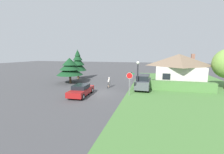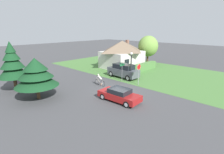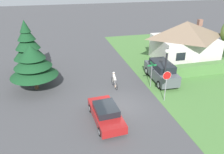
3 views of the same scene
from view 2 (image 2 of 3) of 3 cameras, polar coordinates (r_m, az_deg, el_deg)
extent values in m
plane|color=#424244|center=(20.05, 1.79, -5.31)|extent=(140.00, 140.00, 0.00)
cube|color=#477538|center=(31.28, 10.48, 2.17)|extent=(16.00, 36.00, 0.01)
cube|color=beige|center=(32.91, 3.28, 5.76)|extent=(7.11, 5.86, 3.04)
pyramid|color=#75604C|center=(32.57, 3.34, 10.06)|extent=(7.68, 6.33, 1.93)
cube|color=silver|center=(31.21, 7.17, 4.15)|extent=(0.90, 0.09, 2.00)
cube|color=black|center=(29.60, 4.88, 4.90)|extent=(1.10, 0.09, 0.90)
cube|color=brown|center=(34.45, 5.00, 11.33)|extent=(0.52, 0.52, 0.80)
cube|color=#4C7A3D|center=(29.85, 8.74, 2.85)|extent=(9.52, 0.90, 1.28)
cube|color=maroon|center=(17.82, 2.37, -6.14)|extent=(2.07, 4.52, 0.62)
cube|color=black|center=(17.60, 2.51, -4.52)|extent=(1.71, 2.14, 0.47)
cylinder|color=black|center=(18.25, -2.93, -6.41)|extent=(0.32, 0.67, 0.65)
cylinder|color=#ADADB2|center=(18.25, -2.93, -6.41)|extent=(0.32, 0.39, 0.38)
cylinder|color=black|center=(19.36, 0.25, -5.06)|extent=(0.32, 0.67, 0.65)
cylinder|color=#ADADB2|center=(19.36, 0.25, -5.06)|extent=(0.32, 0.39, 0.38)
cylinder|color=black|center=(16.52, 4.86, -8.91)|extent=(0.32, 0.67, 0.65)
cylinder|color=#ADADB2|center=(16.52, 4.86, -8.91)|extent=(0.32, 0.39, 0.38)
cylinder|color=black|center=(17.73, 7.82, -7.22)|extent=(0.32, 0.67, 0.65)
cylinder|color=#ADADB2|center=(17.73, 7.82, -7.22)|extent=(0.32, 0.39, 0.38)
torus|color=black|center=(22.25, -3.07, -2.20)|extent=(0.09, 0.75, 0.75)
torus|color=black|center=(22.92, -4.93, -1.70)|extent=(0.09, 0.75, 0.75)
cylinder|color=beige|center=(22.36, -3.55, -1.65)|extent=(0.05, 0.18, 0.60)
cylinder|color=beige|center=(22.60, -4.25, -1.39)|extent=(0.08, 0.63, 0.68)
cylinder|color=beige|center=(22.47, -4.13, -0.70)|extent=(0.08, 0.75, 0.10)
cylinder|color=beige|center=(22.38, -3.38, -2.27)|extent=(0.06, 0.34, 0.16)
cylinder|color=beige|center=(22.24, -3.25, -1.58)|extent=(0.04, 0.21, 0.48)
cylinder|color=beige|center=(22.81, -4.87, -1.08)|extent=(0.04, 0.12, 0.54)
cylinder|color=black|center=(22.71, -4.81, -0.45)|extent=(0.44, 0.05, 0.02)
ellipsoid|color=black|center=(22.23, -3.44, -0.91)|extent=(0.09, 0.20, 0.05)
cylinder|color=slate|center=(22.27, -3.42, -1.40)|extent=(0.13, 0.25, 0.50)
cylinder|color=slate|center=(22.41, -3.70, -1.51)|extent=(0.13, 0.25, 0.66)
cylinder|color=tan|center=(22.44, -3.53, -2.31)|extent=(0.08, 0.08, 0.30)
cylinder|color=tan|center=(22.61, -3.72, -2.42)|extent=(0.17, 0.08, 0.21)
cylinder|color=silver|center=(22.35, -3.97, -0.20)|extent=(0.26, 0.70, 0.57)
cylinder|color=silver|center=(22.50, -4.41, -0.12)|extent=(0.09, 0.25, 0.36)
cylinder|color=silver|center=(22.70, -4.89, 0.01)|extent=(0.09, 0.25, 0.36)
sphere|color=tan|center=(22.44, -4.50, 0.74)|extent=(0.19, 0.19, 0.19)
ellipsoid|color=white|center=(22.43, -4.51, 0.86)|extent=(0.22, 0.18, 0.12)
cube|color=#4C5156|center=(26.14, 3.64, 1.66)|extent=(2.06, 5.02, 1.05)
cube|color=black|center=(25.88, 3.83, 3.48)|extent=(1.76, 3.15, 0.68)
cylinder|color=black|center=(26.79, -0.25, 1.07)|extent=(0.27, 0.85, 0.84)
cylinder|color=#ADADB2|center=(26.79, -0.25, 1.07)|extent=(0.26, 0.50, 0.49)
cylinder|color=black|center=(27.95, 2.22, 1.68)|extent=(0.27, 0.85, 0.84)
cylinder|color=#ADADB2|center=(27.95, 2.22, 1.68)|extent=(0.26, 0.50, 0.49)
cylinder|color=black|center=(24.57, 5.22, -0.35)|extent=(0.27, 0.85, 0.84)
cylinder|color=#ADADB2|center=(24.57, 5.22, -0.35)|extent=(0.26, 0.50, 0.49)
cylinder|color=black|center=(25.83, 7.64, 0.37)|extent=(0.27, 0.85, 0.84)
cylinder|color=#ADADB2|center=(25.83, 7.64, 0.37)|extent=(0.26, 0.50, 0.49)
cylinder|color=gray|center=(22.79, 8.63, -0.08)|extent=(0.07, 0.07, 2.12)
cylinder|color=red|center=(22.46, 8.77, 3.26)|extent=(0.70, 0.06, 0.70)
cylinder|color=silver|center=(22.46, 8.77, 3.26)|extent=(0.74, 0.06, 0.74)
cylinder|color=black|center=(24.26, 6.23, 2.90)|extent=(0.15, 0.15, 3.70)
sphere|color=white|center=(23.89, 6.37, 7.63)|extent=(0.38, 0.38, 0.38)
cone|color=black|center=(23.87, 6.38, 8.08)|extent=(0.23, 0.23, 0.15)
cylinder|color=gray|center=(24.20, 3.27, 1.15)|extent=(0.06, 0.06, 2.23)
cube|color=#197238|center=(23.94, 3.32, 3.88)|extent=(0.90, 0.03, 0.16)
cube|color=#197238|center=(23.90, 3.32, 4.25)|extent=(0.03, 0.90, 0.16)
cylinder|color=#4C3823|center=(19.94, -22.97, -4.54)|extent=(0.36, 0.36, 1.43)
cone|color=#143D1E|center=(19.50, -23.44, -0.33)|extent=(4.38, 4.38, 1.62)
cone|color=#143D1E|center=(19.31, -23.69, 1.93)|extent=(3.42, 3.42, 1.42)
cone|color=#143D1E|center=(19.18, -23.92, 3.92)|extent=(2.46, 2.46, 1.23)
cylinder|color=#4C3823|center=(23.57, -28.98, -1.95)|extent=(0.38, 0.38, 1.68)
cone|color=#143D1E|center=(23.14, -29.58, 2.38)|extent=(3.33, 3.33, 1.98)
cone|color=#143D1E|center=(22.97, -29.90, 4.73)|extent=(2.60, 2.60, 1.74)
cone|color=#143D1E|center=(22.86, -30.19, 6.79)|extent=(1.86, 1.86, 1.50)
cone|color=#143D1E|center=(22.78, -30.44, 8.54)|extent=(1.13, 1.13, 1.27)
cylinder|color=#4C3823|center=(36.87, 11.48, 5.71)|extent=(0.38, 0.38, 1.97)
ellipsoid|color=olive|center=(36.52, 11.71, 9.84)|extent=(3.97, 3.97, 4.17)
camera|label=1|loc=(21.40, 57.07, 2.73)|focal=24.00mm
camera|label=3|loc=(10.34, 62.24, 24.05)|focal=35.00mm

